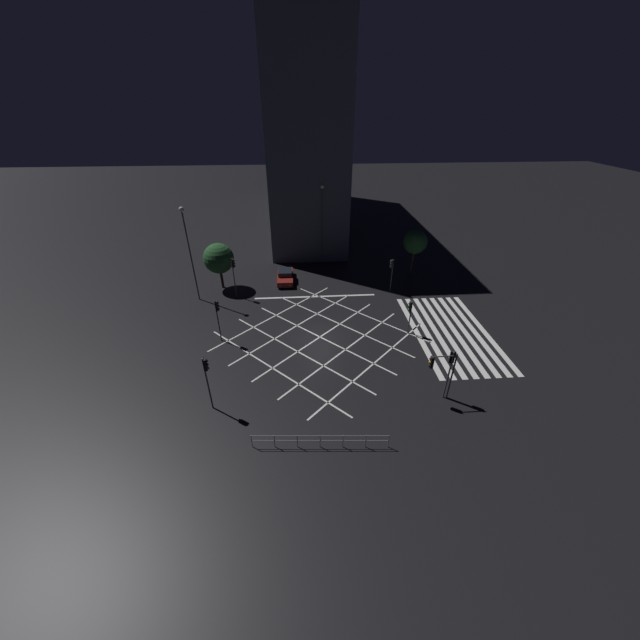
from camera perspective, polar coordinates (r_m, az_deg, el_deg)
ground_plane at (r=32.51m, az=0.00°, el=-2.73°), size 200.00×200.00×0.00m
road_markings at (r=34.26m, az=13.63°, el=-1.74°), size 19.73×25.46×0.01m
office_building at (r=64.49m, az=-2.62°, el=27.21°), size 40.22×10.06×26.38m
traffic_light_ne_cross at (r=38.87m, az=-13.63°, el=7.76°), size 0.36×0.39×4.41m
traffic_light_nw_cross at (r=24.82m, az=-17.65°, el=-8.19°), size 0.36×0.39×4.37m
traffic_light_median_south at (r=32.80m, az=14.19°, el=1.44°), size 0.36×0.39×3.32m
traffic_light_se_cross at (r=39.78m, az=11.38°, el=7.99°), size 0.36×0.39×3.85m
traffic_light_median_north at (r=31.72m, az=-16.05°, el=1.13°), size 0.36×0.39×4.06m
traffic_light_sw_cross at (r=25.89m, az=18.72°, el=-7.17°), size 0.36×1.92×3.96m
traffic_light_sw_main at (r=26.24m, az=20.12°, el=-6.77°), size 0.39×0.36×4.10m
street_lamp_east at (r=45.62m, az=0.35°, el=16.85°), size 0.49×0.49×9.86m
street_lamp_west at (r=38.27m, az=-20.37°, el=11.62°), size 0.46×0.46×9.88m
street_tree_near at (r=43.98m, az=14.99°, el=11.95°), size 2.77×2.77×5.64m
street_tree_far at (r=41.26m, az=-15.91°, el=9.44°), size 3.33×3.33×5.20m
waiting_car at (r=42.62m, az=-5.58°, el=7.01°), size 4.41×1.80×1.34m
pedestrian_railing at (r=23.10m, az=0.00°, el=-18.58°), size 0.64×8.48×1.05m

